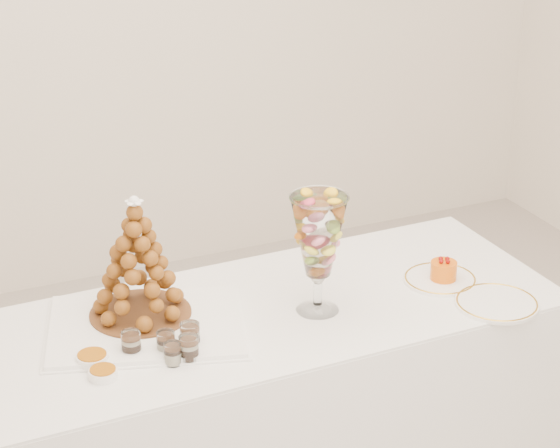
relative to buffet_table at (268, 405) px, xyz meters
name	(u,v)px	position (x,y,z in m)	size (l,w,h in m)	color
buffet_table	(268,405)	(0.00, 0.00, 0.00)	(1.87, 0.78, 0.71)	white
lace_tray	(146,327)	(-0.38, 0.04, 0.36)	(0.58, 0.43, 0.02)	white
macaron_vase	(319,238)	(0.14, -0.06, 0.60)	(0.17, 0.17, 0.38)	white
cake_plate	(440,280)	(0.60, -0.05, 0.36)	(0.24, 0.24, 0.01)	white
spare_plate	(497,303)	(0.67, -0.27, 0.36)	(0.26, 0.26, 0.01)	white
verrine_a	(131,344)	(-0.47, -0.09, 0.39)	(0.06, 0.06, 0.08)	white
verrine_b	(166,343)	(-0.37, -0.12, 0.39)	(0.05, 0.05, 0.07)	white
verrine_c	(190,336)	(-0.30, -0.12, 0.39)	(0.06, 0.06, 0.08)	white
verrine_d	(173,353)	(-0.37, -0.18, 0.39)	(0.05, 0.05, 0.07)	white
verrine_e	(189,348)	(-0.33, -0.18, 0.39)	(0.06, 0.06, 0.08)	white
ramekin_back	(92,359)	(-0.58, -0.09, 0.37)	(0.09, 0.09, 0.03)	white
ramekin_front	(103,374)	(-0.58, -0.17, 0.37)	(0.08, 0.08, 0.03)	white
croquembouche	(137,258)	(-0.38, 0.10, 0.56)	(0.31, 0.31, 0.39)	brown
mousse_cake	(444,270)	(0.60, -0.06, 0.40)	(0.09, 0.09, 0.08)	orange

